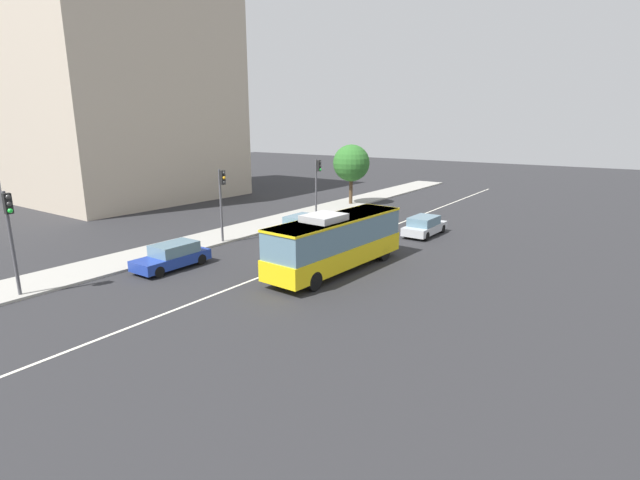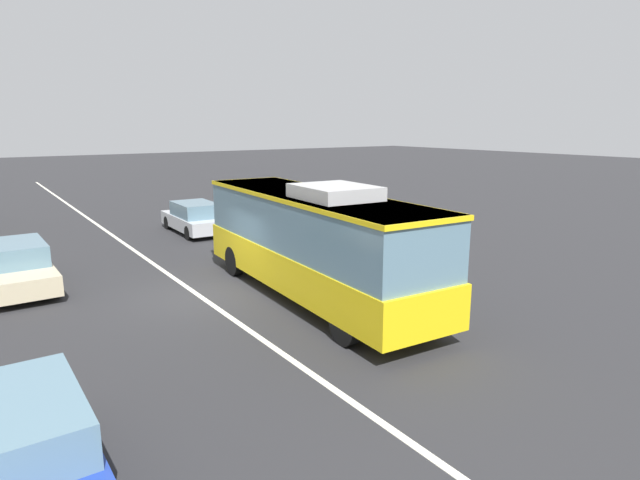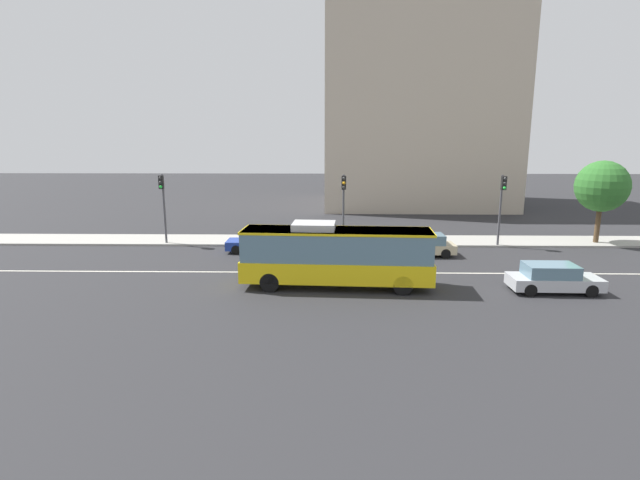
% 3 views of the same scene
% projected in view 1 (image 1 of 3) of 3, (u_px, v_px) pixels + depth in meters
% --- Properties ---
extents(ground_plane, '(160.00, 160.00, 0.00)m').
position_uv_depth(ground_plane, '(319.00, 254.00, 30.16)').
color(ground_plane, '#28282B').
extents(sidewalk_kerb, '(80.00, 3.71, 0.14)m').
position_uv_depth(sidewalk_kerb, '(224.00, 235.00, 35.07)').
color(sidewalk_kerb, '#9E9B93').
rests_on(sidewalk_kerb, ground_plane).
extents(lane_centre_line, '(76.00, 0.16, 0.01)m').
position_uv_depth(lane_centre_line, '(319.00, 254.00, 30.16)').
color(lane_centre_line, silver).
rests_on(lane_centre_line, ground_plane).
extents(transit_bus, '(10.12, 3.06, 3.46)m').
position_uv_depth(transit_bus, '(337.00, 240.00, 26.45)').
color(transit_bus, yellow).
rests_on(transit_bus, ground_plane).
extents(sedan_beige, '(4.53, 1.89, 1.46)m').
position_uv_depth(sedan_beige, '(300.00, 225.00, 35.36)').
color(sedan_beige, '#C6B793').
rests_on(sedan_beige, ground_plane).
extents(sedan_blue, '(4.52, 1.85, 1.46)m').
position_uv_depth(sedan_blue, '(173.00, 256.00, 27.17)').
color(sedan_blue, '#1E3899').
rests_on(sedan_blue, ground_plane).
extents(sedan_silver, '(4.53, 1.89, 1.46)m').
position_uv_depth(sedan_silver, '(424.00, 226.00, 35.17)').
color(sedan_silver, '#B7BABF').
rests_on(sedan_silver, ground_plane).
extents(traffic_light_near_corner, '(0.33, 0.62, 5.20)m').
position_uv_depth(traffic_light_near_corner, '(10.00, 226.00, 21.81)').
color(traffic_light_near_corner, '#47474C').
rests_on(traffic_light_near_corner, ground_plane).
extents(traffic_light_mid_block, '(0.32, 0.62, 5.20)m').
position_uv_depth(traffic_light_mid_block, '(222.00, 193.00, 32.08)').
color(traffic_light_mid_block, '#47474C').
rests_on(traffic_light_mid_block, ground_plane).
extents(traffic_light_far_corner, '(0.34, 0.62, 5.20)m').
position_uv_depth(traffic_light_far_corner, '(317.00, 178.00, 40.96)').
color(traffic_light_far_corner, '#47474C').
rests_on(traffic_light_far_corner, ground_plane).
extents(street_tree_kerbside_left, '(3.73, 3.73, 6.18)m').
position_uv_depth(street_tree_kerbside_left, '(351.00, 163.00, 47.50)').
color(street_tree_kerbside_left, '#4C3823').
rests_on(street_tree_kerbside_left, ground_plane).
extents(office_block_background, '(20.65, 16.93, 23.80)m').
position_uv_depth(office_block_background, '(125.00, 88.00, 50.27)').
color(office_block_background, '#B7A893').
rests_on(office_block_background, ground_plane).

